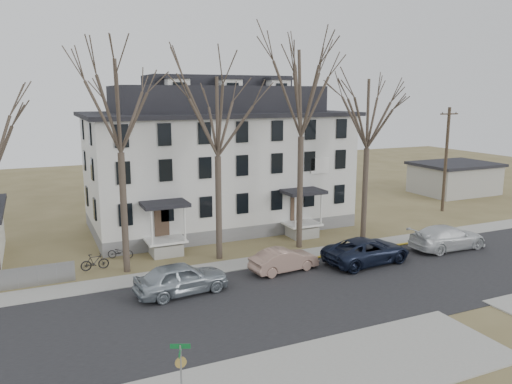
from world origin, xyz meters
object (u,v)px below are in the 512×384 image
boarding_house (218,160)px  tree_center (302,87)px  tree_far_left (118,99)px  car_silver (181,279)px  car_white (447,238)px  street_sign (181,366)px  car_navy (367,251)px  bicycle_left (120,252)px  tree_mid_right (368,109)px  bicycle_right (95,262)px  utility_pole_far (446,158)px  car_tan (284,261)px  tree_mid_left (217,111)px

boarding_house → tree_center: (3.00, -8.15, 5.71)m
tree_far_left → car_silver: bearing=-66.7°
car_white → street_sign: bearing=114.7°
car_navy → bicycle_left: size_ratio=3.50×
car_silver → bicycle_left: size_ratio=3.04×
bicycle_left → car_white: bearing=-85.0°
tree_mid_right → bicycle_right: size_ratio=7.53×
street_sign → car_white: bearing=47.4°
tree_center → car_navy: tree_center is taller
utility_pole_far → car_tan: size_ratio=2.22×
tree_far_left → street_sign: bearing=-92.9°
car_tan → bicycle_left: car_tan is taller
bicycle_right → tree_far_left: bearing=-121.1°
car_navy → street_sign: size_ratio=2.41×
utility_pole_far → boarding_house: bearing=169.1°
car_navy → street_sign: 17.84m
tree_mid_right → car_white: 10.61m
tree_mid_right → bicycle_left: 19.88m
car_tan → bicycle_left: size_ratio=2.57×
tree_mid_right → car_silver: (-15.43, -4.80, -8.74)m
tree_center → bicycle_right: (-13.75, 0.97, -10.58)m
car_silver → bicycle_right: bearing=27.9°
tree_far_left → tree_center: bearing=0.0°
tree_far_left → bicycle_left: 10.23m
tree_mid_right → car_navy: (-3.29, -4.83, -8.79)m
car_silver → street_sign: bearing=158.4°
tree_center → boarding_house: bearing=110.2°
tree_mid_left → tree_mid_right: size_ratio=1.00×
car_navy → boarding_house: bearing=17.1°
car_navy → bicycle_left: bearing=57.7°
tree_mid_left → tree_mid_right: same height
car_silver → car_navy: car_silver is taller
car_tan → street_sign: street_sign is taller
car_white → bicycle_left: 22.30m
tree_center → tree_mid_right: 5.70m
bicycle_left → tree_center: bearing=-77.9°
boarding_house → utility_pole_far: (20.50, -3.95, -0.47)m
tree_far_left → car_tan: tree_far_left is taller
tree_far_left → car_tan: size_ratio=3.20×
car_white → street_sign: 23.96m
car_white → street_sign: street_sign is taller
utility_pole_far → bicycle_left: 29.84m
car_navy → car_white: car_white is taller
tree_mid_left → tree_mid_right: 11.50m
tree_mid_right → bicycle_right: (-19.25, 0.97, -9.09)m
tree_far_left → car_white: (21.12, -4.75, -9.52)m
street_sign → tree_far_left: bearing=110.4°
car_tan → bicycle_left: (-8.66, 6.55, -0.27)m
utility_pole_far → car_navy: utility_pole_far is taller
tree_far_left → street_sign: tree_far_left is taller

